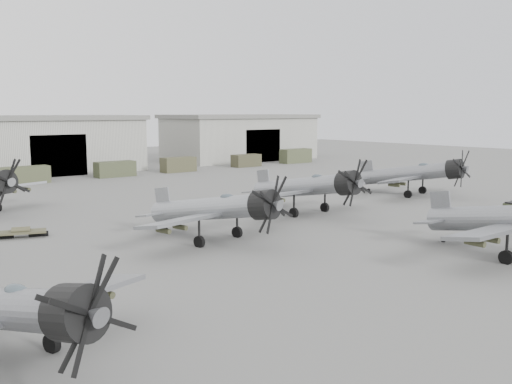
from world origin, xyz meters
TOP-DOWN VIEW (x-y plane):
  - ground at (0.00, 0.00)m, footprint 220.00×220.00m
  - hangar_center at (0.00, 61.96)m, footprint 29.00×14.80m
  - hangar_right at (38.00, 61.96)m, footprint 29.00×14.80m
  - support_truck_3 at (-6.63, 50.00)m, footprint 6.35×2.20m
  - support_truck_4 at (6.09, 50.00)m, footprint 5.68×2.20m
  - support_truck_5 at (16.63, 50.00)m, footprint 5.37×2.20m
  - support_truck_6 at (29.99, 50.00)m, footprint 5.02×2.20m
  - support_truck_7 at (41.48, 50.00)m, footprint 6.14×2.20m
  - aircraft_near_0 at (-24.14, -5.05)m, footprint 12.46×11.22m
  - aircraft_mid_1 at (-6.37, 6.78)m, footprint 13.41×12.07m
  - aircraft_mid_2 at (6.49, 10.63)m, footprint 13.95×12.55m
  - aircraft_mid_3 at (23.82, 11.55)m, footprint 13.83×12.45m

SIDE VIEW (x-z plane):
  - ground at x=0.00m, z-range 0.00..0.00m
  - support_truck_6 at x=29.99m, z-range 0.00..2.07m
  - support_truck_4 at x=6.09m, z-range 0.00..2.20m
  - support_truck_3 at x=-6.63m, z-range 0.00..2.24m
  - support_truck_5 at x=16.63m, z-range 0.00..2.27m
  - support_truck_7 at x=41.48m, z-range 0.00..2.53m
  - aircraft_near_0 at x=-24.14m, z-range -0.23..4.76m
  - aircraft_mid_1 at x=-6.37m, z-range -0.24..5.09m
  - aircraft_mid_3 at x=23.82m, z-range -0.25..5.25m
  - aircraft_mid_2 at x=6.49m, z-range -0.25..5.32m
  - hangar_center at x=0.00m, z-range 0.02..8.72m
  - hangar_right at x=38.00m, z-range 0.02..8.72m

